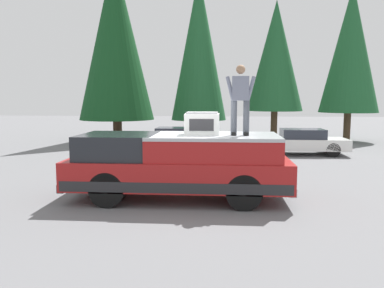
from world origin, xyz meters
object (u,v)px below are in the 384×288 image
pickup_truck (179,165)px  parked_car_white (301,142)px  compressor_unit (202,123)px  person_on_truck_bed (240,98)px  parked_car_maroon (175,140)px

pickup_truck → parked_car_white: (8.20, -4.64, -0.29)m
compressor_unit → parked_car_white: size_ratio=0.20×
pickup_truck → compressor_unit: compressor_unit is taller
pickup_truck → person_on_truck_bed: (-0.11, -1.51, 1.68)m
parked_car_maroon → compressor_unit: bearing=-168.7°
person_on_truck_bed → parked_car_white: bearing=-20.6°
parked_car_white → parked_car_maroon: bearing=85.8°
compressor_unit → pickup_truck: bearing=90.0°
pickup_truck → person_on_truck_bed: 2.26m
person_on_truck_bed → parked_car_maroon: (8.74, 2.65, -1.97)m
person_on_truck_bed → parked_car_white: person_on_truck_bed is taller
person_on_truck_bed → parked_car_white: 9.10m
parked_car_white → pickup_truck: bearing=150.5°
person_on_truck_bed → parked_car_maroon: bearing=16.9°
pickup_truck → parked_car_maroon: bearing=7.5°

